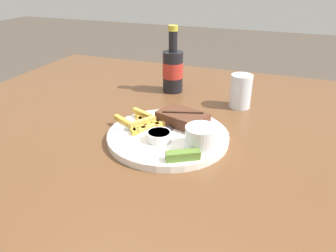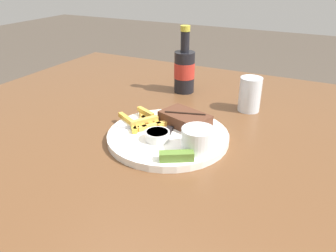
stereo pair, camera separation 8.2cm
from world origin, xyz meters
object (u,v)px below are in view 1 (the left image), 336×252
beer_bottle (173,69)px  steak_portion (183,118)px  drinking_glass (241,91)px  coleslaw_cup (201,136)px  fork_utensil (137,130)px  dinner_plate (168,136)px  knife_utensil (171,125)px  dipping_sauce_cup (159,136)px  pickle_spear (183,155)px

beer_bottle → steak_portion: bearing=-65.4°
steak_portion → drinking_glass: (0.12, 0.21, 0.02)m
beer_bottle → coleslaw_cup: bearing=-61.7°
fork_utensil → drinking_glass: (0.21, 0.29, 0.03)m
beer_bottle → dinner_plate: bearing=-72.3°
knife_utensil → steak_portion: bearing=-54.7°
dipping_sauce_cup → drinking_glass: bearing=66.1°
steak_portion → knife_utensil: steak_portion is taller
knife_utensil → drinking_glass: bearing=-44.5°
steak_portion → beer_bottle: (-0.13, 0.27, 0.05)m
knife_utensil → dipping_sauce_cup: bearing=165.3°
fork_utensil → drinking_glass: 0.36m
dinner_plate → beer_bottle: (-0.11, 0.34, 0.07)m
steak_portion → coleslaw_cup: coleslaw_cup is taller
steak_portion → beer_bottle: size_ratio=0.65×
fork_utensil → dipping_sauce_cup: bearing=-32.0°
drinking_glass → pickle_spear: bearing=-99.2°
dipping_sauce_cup → knife_utensil: bearing=89.2°
dinner_plate → coleslaw_cup: 0.11m
dipping_sauce_cup → pickle_spear: 0.10m
steak_portion → fork_utensil: 0.13m
knife_utensil → drinking_glass: 0.28m
steak_portion → beer_bottle: bearing=114.6°
steak_portion → dipping_sauce_cup: bearing=-102.4°
dipping_sauce_cup → fork_utensil: bearing=159.2°
dinner_plate → drinking_glass: drinking_glass is taller
dinner_plate → coleslaw_cup: (0.10, -0.04, 0.04)m
dinner_plate → pickle_spear: (0.07, -0.11, 0.02)m
steak_portion → knife_utensil: 0.04m
drinking_glass → knife_utensil: bearing=-120.6°
fork_utensil → beer_bottle: 0.36m
steak_portion → knife_utensil: (-0.02, -0.03, -0.01)m
knife_utensil → beer_bottle: beer_bottle is taller
pickle_spear → beer_bottle: 0.48m
pickle_spear → drinking_glass: size_ratio=0.73×
coleslaw_cup → knife_utensil: bearing=141.6°
dinner_plate → knife_utensil: 0.04m
steak_portion → dipping_sauce_cup: 0.11m
steak_portion → fork_utensil: size_ratio=1.09×
fork_utensil → steak_portion: bearing=28.9°
dipping_sauce_cup → dinner_plate: bearing=80.9°
pickle_spear → knife_utensil: pickle_spear is taller
dinner_plate → pickle_spear: bearing=-55.0°
dipping_sauce_cup → beer_bottle: size_ratio=0.27×
dipping_sauce_cup → beer_bottle: (-0.10, 0.38, 0.05)m
steak_portion → fork_utensil: steak_portion is taller
dinner_plate → coleslaw_cup: bearing=-23.5°
pickle_spear → fork_utensil: size_ratio=0.57×
coleslaw_cup → dipping_sauce_cup: (-0.10, -0.00, -0.02)m
dinner_plate → fork_utensil: fork_utensil is taller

